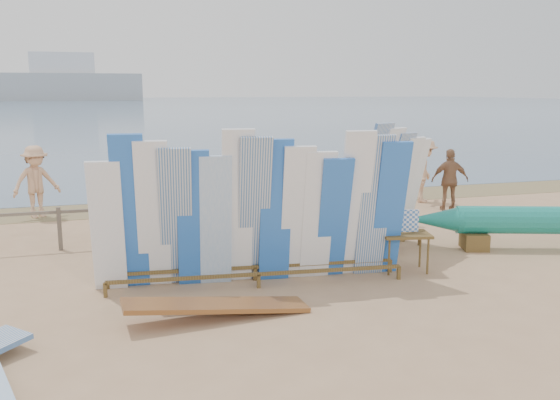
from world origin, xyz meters
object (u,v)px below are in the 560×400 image
object	(u,v)px
beach_chair_left	(189,217)
beachgoer_8	(375,183)
main_surfboard_rack	(257,216)
flat_board_c	(218,318)
beach_chair_right	(174,221)
vendor_table	(405,251)
side_surfboard_rack	(385,195)
beachgoer_extra_0	(425,171)
beachgoer_10	(450,180)
beachgoer_7	(285,175)
beachgoer_3	(36,182)
stroller	(237,213)
beachgoer_4	(197,184)

from	to	relation	value
beach_chair_left	beachgoer_8	world-z (taller)	beachgoer_8
main_surfboard_rack	beachgoer_8	world-z (taller)	main_surfboard_rack
flat_board_c	beach_chair_right	size ratio (longest dim) A/B	2.89
vendor_table	beachgoer_8	xyz separation A→B (m)	(1.56, 4.57, 0.48)
vendor_table	beach_chair_right	distance (m)	5.59
side_surfboard_rack	beachgoer_extra_0	xyz separation A→B (m)	(3.56, 4.62, -0.26)
beach_chair_left	beachgoer_10	size ratio (longest dim) A/B	0.55
beach_chair_left	beachgoer_7	size ratio (longest dim) A/B	0.50
beachgoer_7	flat_board_c	bearing A→B (deg)	156.82
beachgoer_8	side_surfboard_rack	bearing A→B (deg)	-69.09
beach_chair_left	beachgoer_3	size ratio (longest dim) A/B	0.49
main_surfboard_rack	flat_board_c	xyz separation A→B (m)	(-0.92, -1.31, -1.19)
beach_chair_left	beachgoer_extra_0	distance (m)	7.25
side_surfboard_rack	beach_chair_right	size ratio (longest dim) A/B	2.84
stroller	beachgoer_4	size ratio (longest dim) A/B	0.57
beachgoer_3	beachgoer_extra_0	xyz separation A→B (m)	(10.65, -0.93, -0.00)
beachgoer_7	beach_chair_right	bearing A→B (deg)	122.96
beachgoer_4	beachgoer_7	size ratio (longest dim) A/B	0.95
beach_chair_right	beachgoer_extra_0	world-z (taller)	beachgoer_extra_0
beachgoer_4	beachgoer_3	world-z (taller)	beachgoer_3
main_surfboard_rack	beachgoer_7	bearing A→B (deg)	74.92
beachgoer_7	beachgoer_4	bearing A→B (deg)	106.40
beachgoer_7	beachgoer_8	xyz separation A→B (m)	(1.92, -1.75, -0.07)
beachgoer_3	main_surfboard_rack	bearing A→B (deg)	-84.47
stroller	beach_chair_left	bearing A→B (deg)	-176.19
beachgoer_10	flat_board_c	bearing A→B (deg)	57.04
beachgoer_4	beachgoer_extra_0	size ratio (longest dim) A/B	0.95
flat_board_c	beach_chair_left	world-z (taller)	beach_chair_left
beachgoer_10	beachgoer_extra_0	size ratio (longest dim) A/B	0.91
side_surfboard_rack	vendor_table	xyz separation A→B (m)	(-0.22, -1.28, -0.81)
beachgoer_7	beachgoer_8	size ratio (longest dim) A/B	1.08
beach_chair_right	beachgoer_3	distance (m)	4.19
side_surfboard_rack	beachgoer_3	distance (m)	9.01
beachgoer_3	beachgoer_4	bearing A→B (deg)	-43.29
beach_chair_left	beachgoer_8	bearing A→B (deg)	16.36
flat_board_c	beachgoer_7	distance (m)	8.33
flat_board_c	beachgoer_extra_0	xyz separation A→B (m)	(7.45, 7.17, 0.93)
beach_chair_right	beachgoer_7	distance (m)	4.01
side_surfboard_rack	beach_chair_right	distance (m)	4.96
beachgoer_extra_0	beachgoer_8	bearing A→B (deg)	157.74
vendor_table	beachgoer_10	bearing A→B (deg)	62.27
beach_chair_left	stroller	bearing A→B (deg)	-4.56
beachgoer_4	beachgoer_3	bearing A→B (deg)	-73.69
flat_board_c	main_surfboard_rack	bearing A→B (deg)	-38.29
vendor_table	beachgoer_4	size ratio (longest dim) A/B	0.65
vendor_table	beachgoer_4	xyz separation A→B (m)	(-2.93, 5.58, 0.50)
beachgoer_10	beachgoer_7	distance (m)	4.50
main_surfboard_rack	vendor_table	world-z (taller)	main_surfboard_rack
main_surfboard_rack	beachgoer_10	size ratio (longest dim) A/B	3.14
beachgoer_extra_0	side_surfboard_rack	bearing A→B (deg)	179.07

